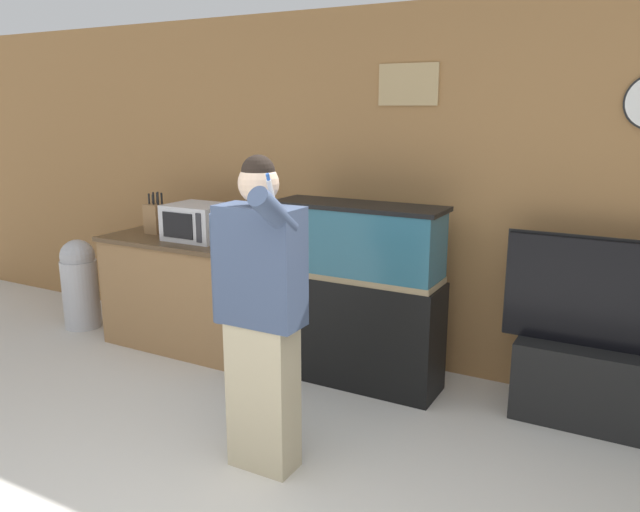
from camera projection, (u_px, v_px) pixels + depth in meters
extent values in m
cube|color=olive|center=(414.00, 193.00, 4.48)|extent=(10.00, 0.06, 2.60)
cube|color=tan|center=(408.00, 84.00, 4.30)|extent=(0.44, 0.02, 0.28)
cube|color=olive|center=(186.00, 293.00, 5.07)|extent=(1.26, 0.64, 0.86)
cube|color=#513A24|center=(183.00, 240.00, 4.96)|extent=(1.30, 0.68, 0.03)
cube|color=silver|center=(198.00, 222.00, 4.86)|extent=(0.46, 0.39, 0.28)
cube|color=black|center=(178.00, 226.00, 4.71)|extent=(0.29, 0.01, 0.19)
cube|color=#2D2D33|center=(199.00, 228.00, 4.61)|extent=(0.05, 0.01, 0.22)
cube|color=olive|center=(154.00, 219.00, 5.09)|extent=(0.14, 0.11, 0.24)
cylinder|color=black|center=(149.00, 199.00, 5.08)|extent=(0.02, 0.02, 0.09)
cylinder|color=black|center=(153.00, 198.00, 5.05)|extent=(0.02, 0.02, 0.10)
cylinder|color=black|center=(158.00, 198.00, 5.03)|extent=(0.02, 0.02, 0.11)
cylinder|color=black|center=(153.00, 199.00, 5.12)|extent=(0.02, 0.02, 0.07)
cylinder|color=black|center=(157.00, 198.00, 5.09)|extent=(0.02, 0.02, 0.09)
cylinder|color=black|center=(162.00, 198.00, 5.07)|extent=(0.02, 0.02, 0.09)
cube|color=black|center=(356.00, 330.00, 4.36)|extent=(1.19, 0.38, 0.76)
cube|color=#937F5B|center=(357.00, 275.00, 4.27)|extent=(1.15, 0.37, 0.04)
cube|color=#285B70|center=(358.00, 241.00, 4.21)|extent=(1.14, 0.37, 0.49)
cube|color=black|center=(358.00, 206.00, 4.16)|extent=(1.19, 0.38, 0.03)
cube|color=black|center=(614.00, 389.00, 3.76)|extent=(1.15, 0.40, 0.50)
cube|color=black|center=(625.00, 298.00, 3.62)|extent=(1.36, 0.05, 0.66)
cube|color=black|center=(625.00, 297.00, 3.65)|extent=(1.39, 0.01, 0.69)
cube|color=#BCAD89|center=(263.00, 396.00, 3.31)|extent=(0.35, 0.20, 0.82)
cube|color=#3D4C6B|center=(260.00, 266.00, 3.15)|extent=(0.44, 0.21, 0.61)
sphere|color=beige|center=(258.00, 183.00, 3.05)|extent=(0.20, 0.20, 0.20)
sphere|color=black|center=(258.00, 172.00, 3.04)|extent=(0.17, 0.17, 0.17)
cylinder|color=#3D4C6B|center=(222.00, 268.00, 3.27)|extent=(0.11, 0.11, 0.58)
cylinder|color=#3D4C6B|center=(274.00, 212.00, 2.88)|extent=(0.10, 0.32, 0.27)
cylinder|color=white|center=(272.00, 191.00, 2.84)|extent=(0.02, 0.06, 0.11)
cylinder|color=#2856B2|center=(269.00, 179.00, 2.81)|extent=(0.02, 0.03, 0.05)
cylinder|color=#B7B7BC|center=(81.00, 294.00, 5.49)|extent=(0.31, 0.31, 0.60)
sphere|color=#ADADB2|center=(77.00, 256.00, 5.41)|extent=(0.30, 0.30, 0.30)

